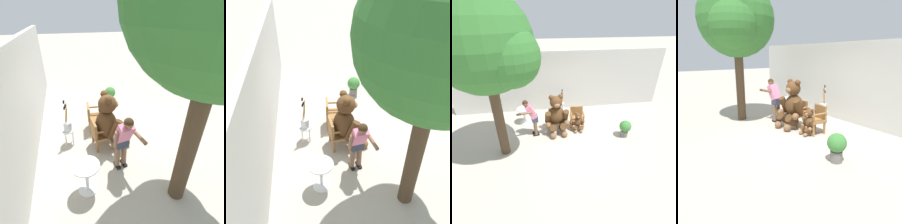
# 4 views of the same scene
# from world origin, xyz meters

# --- Properties ---
(ground_plane) EXTENTS (60.00, 60.00, 0.00)m
(ground_plane) POSITION_xyz_m (0.00, 0.00, 0.00)
(ground_plane) COLOR #B2A899
(back_wall) EXTENTS (10.00, 0.16, 2.80)m
(back_wall) POSITION_xyz_m (0.00, 2.40, 1.40)
(back_wall) COLOR beige
(back_wall) RESTS_ON ground
(wooden_chair_left) EXTENTS (0.60, 0.57, 0.86)m
(wooden_chair_left) POSITION_xyz_m (-0.44, 0.63, 0.46)
(wooden_chair_left) COLOR olive
(wooden_chair_left) RESTS_ON ground
(wooden_chair_right) EXTENTS (0.60, 0.56, 0.86)m
(wooden_chair_right) POSITION_xyz_m (0.44, 0.63, 0.46)
(wooden_chair_right) COLOR olive
(wooden_chair_right) RESTS_ON ground
(teddy_bear_large) EXTENTS (0.97, 0.94, 1.60)m
(teddy_bear_large) POSITION_xyz_m (-0.43, 0.36, 0.78)
(teddy_bear_large) COLOR #4C3019
(teddy_bear_large) RESTS_ON ground
(teddy_bear_small) EXTENTS (0.50, 0.48, 0.82)m
(teddy_bear_small) POSITION_xyz_m (0.43, 0.35, 0.40)
(teddy_bear_small) COLOR brown
(teddy_bear_small) RESTS_ON ground
(person_visitor) EXTENTS (0.75, 0.56, 1.53)m
(person_visitor) POSITION_xyz_m (-1.38, 0.29, 0.91)
(person_visitor) COLOR black
(person_visitor) RESTS_ON ground
(white_stool) EXTENTS (0.34, 0.34, 0.46)m
(white_stool) POSITION_xyz_m (-0.09, 1.46, 0.36)
(white_stool) COLOR silver
(white_stool) RESTS_ON ground
(brush_bucket) EXTENTS (0.22, 0.22, 0.91)m
(brush_bucket) POSITION_xyz_m (-0.09, 1.46, 0.63)
(brush_bucket) COLOR silver
(brush_bucket) RESTS_ON white_stool
(round_side_table) EXTENTS (0.56, 0.56, 0.72)m
(round_side_table) POSITION_xyz_m (-1.74, 1.18, 0.45)
(round_side_table) COLOR silver
(round_side_table) RESTS_ON ground
(patio_tree) EXTENTS (2.71, 2.58, 4.83)m
(patio_tree) POSITION_xyz_m (-2.21, -0.64, 3.47)
(patio_tree) COLOR #473523
(patio_tree) RESTS_ON ground
(potted_plant) EXTENTS (0.44, 0.44, 0.68)m
(potted_plant) POSITION_xyz_m (2.13, -0.33, 0.40)
(potted_plant) COLOR slate
(potted_plant) RESTS_ON ground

